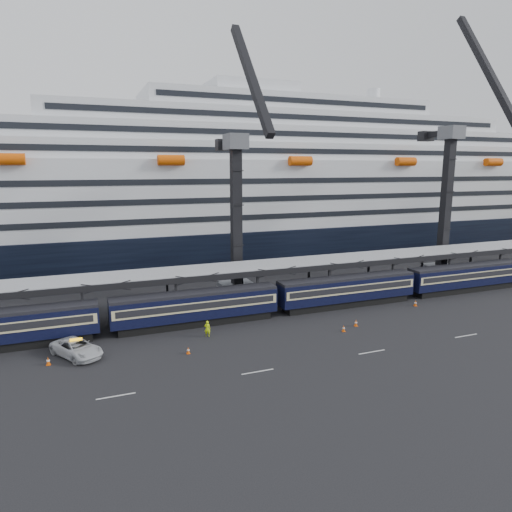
# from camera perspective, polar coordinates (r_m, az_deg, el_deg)

# --- Properties ---
(ground) EXTENTS (260.00, 260.00, 0.00)m
(ground) POSITION_cam_1_polar(r_m,az_deg,el_deg) (58.34, 23.32, -7.58)
(ground) COLOR black
(ground) RESTS_ON ground
(train) EXTENTS (133.05, 3.00, 4.05)m
(train) POSITION_cam_1_polar(r_m,az_deg,el_deg) (62.12, 13.93, -3.77)
(train) COLOR black
(train) RESTS_ON ground
(canopy) EXTENTS (130.00, 6.25, 5.53)m
(canopy) POSITION_cam_1_polar(r_m,az_deg,el_deg) (67.30, 15.33, -0.05)
(canopy) COLOR gray
(canopy) RESTS_ON ground
(cruise_ship) EXTENTS (214.09, 28.84, 34.00)m
(cruise_ship) POSITION_cam_1_polar(r_m,az_deg,el_deg) (93.39, 3.18, 7.69)
(cruise_ship) COLOR black
(cruise_ship) RESTS_ON ground
(crane_dark_near) EXTENTS (4.50, 17.75, 35.08)m
(crane_dark_near) POSITION_cam_1_polar(r_m,az_deg,el_deg) (61.01, -2.36, 5.57)
(crane_dark_near) COLOR #4D4F54
(crane_dark_near) RESTS_ON ground
(crane_dark_mid) EXTENTS (4.50, 18.24, 39.64)m
(crane_dark_mid) POSITION_cam_1_polar(r_m,az_deg,el_deg) (78.77, 22.93, 6.98)
(crane_dark_mid) COLOR #4D4F54
(crane_dark_mid) RESTS_ON ground
(pickup_truck) EXTENTS (5.34, 6.36, 1.62)m
(pickup_truck) POSITION_cam_1_polar(r_m,az_deg,el_deg) (47.34, -21.50, -10.69)
(pickup_truck) COLOR #B4B7BC
(pickup_truck) RESTS_ON ground
(worker) EXTENTS (0.75, 0.64, 1.74)m
(worker) POSITION_cam_1_polar(r_m,az_deg,el_deg) (49.28, -6.10, -9.01)
(worker) COLOR #CCF30C
(worker) RESTS_ON ground
(traffic_cone_a) EXTENTS (0.40, 0.40, 0.80)m
(traffic_cone_a) POSITION_cam_1_polar(r_m,az_deg,el_deg) (46.57, -24.54, -11.84)
(traffic_cone_a) COLOR #E05007
(traffic_cone_a) RESTS_ON ground
(traffic_cone_b) EXTENTS (0.34, 0.34, 0.69)m
(traffic_cone_b) POSITION_cam_1_polar(r_m,az_deg,el_deg) (45.42, -8.48, -11.58)
(traffic_cone_b) COLOR #E05007
(traffic_cone_b) RESTS_ON ground
(traffic_cone_c) EXTENTS (0.39, 0.39, 0.78)m
(traffic_cone_c) POSITION_cam_1_polar(r_m,az_deg,el_deg) (53.44, 12.38, -8.16)
(traffic_cone_c) COLOR #E05007
(traffic_cone_c) RESTS_ON ground
(traffic_cone_d) EXTENTS (0.36, 0.36, 0.73)m
(traffic_cone_d) POSITION_cam_1_polar(r_m,az_deg,el_deg) (51.50, 10.91, -8.87)
(traffic_cone_d) COLOR #E05007
(traffic_cone_d) RESTS_ON ground
(traffic_cone_e) EXTENTS (0.40, 0.40, 0.81)m
(traffic_cone_e) POSITION_cam_1_polar(r_m,az_deg,el_deg) (63.02, 19.31, -5.56)
(traffic_cone_e) COLOR #E05007
(traffic_cone_e) RESTS_ON ground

